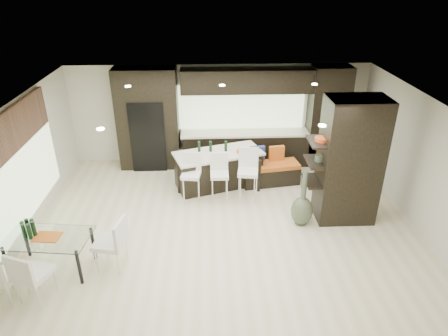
{
  "coord_description": "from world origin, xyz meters",
  "views": [
    {
      "loc": [
        -0.33,
        -6.91,
        4.93
      ],
      "look_at": [
        0.0,
        0.6,
        1.15
      ],
      "focal_mm": 32.0,
      "sensor_mm": 36.0,
      "label": 1
    }
  ],
  "objects_px": {
    "stool_left": "(191,183)",
    "floor_vase": "(303,198)",
    "chair_end": "(110,246)",
    "stool_mid": "(219,183)",
    "dining_table": "(51,253)",
    "bench": "(270,173)",
    "kitchen_island": "(218,169)",
    "stool_right": "(248,181)",
    "chair_far": "(7,279)",
    "chair_near": "(34,277)"
  },
  "relations": [
    {
      "from": "stool_left",
      "to": "floor_vase",
      "type": "distance_m",
      "value": 2.58
    },
    {
      "from": "floor_vase",
      "to": "chair_end",
      "type": "bearing_deg",
      "value": -161.68
    },
    {
      "from": "stool_mid",
      "to": "dining_table",
      "type": "distance_m",
      "value": 3.84
    },
    {
      "from": "bench",
      "to": "dining_table",
      "type": "bearing_deg",
      "value": -154.23
    },
    {
      "from": "stool_mid",
      "to": "stool_left",
      "type": "bearing_deg",
      "value": -179.56
    },
    {
      "from": "kitchen_island",
      "to": "stool_right",
      "type": "xyz_separation_m",
      "value": [
        0.65,
        -0.78,
        0.07
      ]
    },
    {
      "from": "stool_mid",
      "to": "floor_vase",
      "type": "height_order",
      "value": "floor_vase"
    },
    {
      "from": "bench",
      "to": "stool_mid",
      "type": "bearing_deg",
      "value": -157.73
    },
    {
      "from": "chair_end",
      "to": "stool_left",
      "type": "bearing_deg",
      "value": -19.59
    },
    {
      "from": "stool_left",
      "to": "chair_end",
      "type": "relative_size",
      "value": 1.0
    },
    {
      "from": "chair_far",
      "to": "stool_mid",
      "type": "bearing_deg",
      "value": 61.55
    },
    {
      "from": "kitchen_island",
      "to": "chair_end",
      "type": "bearing_deg",
      "value": -141.84
    },
    {
      "from": "stool_right",
      "to": "dining_table",
      "type": "bearing_deg",
      "value": -141.25
    },
    {
      "from": "dining_table",
      "to": "chair_near",
      "type": "relative_size",
      "value": 1.55
    },
    {
      "from": "floor_vase",
      "to": "chair_end",
      "type": "xyz_separation_m",
      "value": [
        -3.74,
        -1.24,
        -0.16
      ]
    },
    {
      "from": "kitchen_island",
      "to": "stool_mid",
      "type": "bearing_deg",
      "value": -108.04
    },
    {
      "from": "stool_mid",
      "to": "chair_far",
      "type": "xyz_separation_m",
      "value": [
        -3.55,
        -2.98,
        -0.05
      ]
    },
    {
      "from": "dining_table",
      "to": "chair_far",
      "type": "xyz_separation_m",
      "value": [
        -0.45,
        -0.71,
        0.07
      ]
    },
    {
      "from": "stool_mid",
      "to": "bench",
      "type": "xyz_separation_m",
      "value": [
        1.31,
        0.8,
        -0.19
      ]
    },
    {
      "from": "stool_left",
      "to": "chair_near",
      "type": "bearing_deg",
      "value": -120.7
    },
    {
      "from": "stool_mid",
      "to": "stool_right",
      "type": "height_order",
      "value": "stool_right"
    },
    {
      "from": "stool_mid",
      "to": "bench",
      "type": "height_order",
      "value": "stool_mid"
    },
    {
      "from": "stool_left",
      "to": "bench",
      "type": "xyz_separation_m",
      "value": [
        1.97,
        0.8,
        -0.2
      ]
    },
    {
      "from": "stool_mid",
      "to": "bench",
      "type": "bearing_deg",
      "value": 31.48
    },
    {
      "from": "chair_near",
      "to": "bench",
      "type": "bearing_deg",
      "value": 61.83
    },
    {
      "from": "bench",
      "to": "chair_end",
      "type": "height_order",
      "value": "chair_end"
    },
    {
      "from": "stool_left",
      "to": "dining_table",
      "type": "bearing_deg",
      "value": -128.76
    },
    {
      "from": "floor_vase",
      "to": "dining_table",
      "type": "distance_m",
      "value": 4.97
    },
    {
      "from": "kitchen_island",
      "to": "dining_table",
      "type": "bearing_deg",
      "value": -153.61
    },
    {
      "from": "chair_far",
      "to": "stool_right",
      "type": "bearing_deg",
      "value": 56.69
    },
    {
      "from": "kitchen_island",
      "to": "chair_near",
      "type": "relative_size",
      "value": 2.27
    },
    {
      "from": "bench",
      "to": "chair_far",
      "type": "xyz_separation_m",
      "value": [
        -4.86,
        -3.78,
        0.14
      ]
    },
    {
      "from": "stool_mid",
      "to": "chair_end",
      "type": "xyz_separation_m",
      "value": [
        -2.03,
        -2.27,
        0.01
      ]
    },
    {
      "from": "stool_left",
      "to": "chair_near",
      "type": "relative_size",
      "value": 1.02
    },
    {
      "from": "stool_mid",
      "to": "chair_far",
      "type": "relative_size",
      "value": 1.12
    },
    {
      "from": "stool_right",
      "to": "bench",
      "type": "bearing_deg",
      "value": 58.89
    },
    {
      "from": "floor_vase",
      "to": "chair_near",
      "type": "height_order",
      "value": "floor_vase"
    },
    {
      "from": "stool_right",
      "to": "floor_vase",
      "type": "height_order",
      "value": "floor_vase"
    },
    {
      "from": "stool_left",
      "to": "stool_mid",
      "type": "relative_size",
      "value": 1.02
    },
    {
      "from": "stool_left",
      "to": "floor_vase",
      "type": "xyz_separation_m",
      "value": [
        2.37,
        -1.03,
        0.16
      ]
    },
    {
      "from": "stool_right",
      "to": "stool_mid",
      "type": "bearing_deg",
      "value": -174.0
    },
    {
      "from": "stool_right",
      "to": "chair_near",
      "type": "height_order",
      "value": "stool_right"
    },
    {
      "from": "stool_mid",
      "to": "chair_near",
      "type": "bearing_deg",
      "value": -135.64
    },
    {
      "from": "stool_left",
      "to": "chair_end",
      "type": "xyz_separation_m",
      "value": [
        -1.38,
        -2.27,
        0.0
      ]
    },
    {
      "from": "floor_vase",
      "to": "chair_far",
      "type": "bearing_deg",
      "value": -159.63
    },
    {
      "from": "stool_right",
      "to": "chair_end",
      "type": "relative_size",
      "value": 1.08
    },
    {
      "from": "stool_right",
      "to": "chair_far",
      "type": "height_order",
      "value": "stool_right"
    },
    {
      "from": "stool_right",
      "to": "chair_far",
      "type": "bearing_deg",
      "value": -137.03
    },
    {
      "from": "stool_left",
      "to": "chair_far",
      "type": "bearing_deg",
      "value": -125.8
    },
    {
      "from": "chair_near",
      "to": "chair_far",
      "type": "xyz_separation_m",
      "value": [
        -0.45,
        0.03,
        -0.05
      ]
    }
  ]
}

